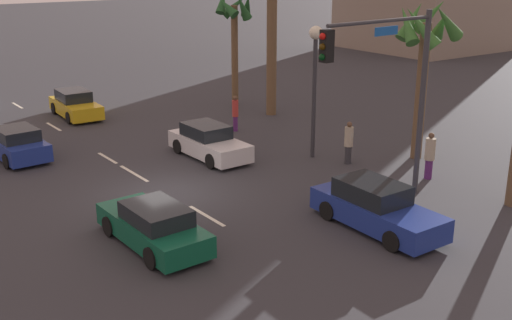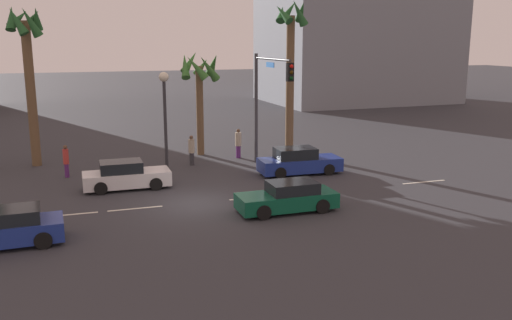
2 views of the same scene
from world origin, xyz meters
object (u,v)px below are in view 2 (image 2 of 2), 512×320
at_px(pedestrian_0, 238,143).
at_px(palm_tree_3, 290,52).
at_px(pedestrian_1, 66,160).
at_px(palm_tree_2, 28,56).
at_px(car_3, 299,162).
at_px(car_1, 126,176).
at_px(palm_tree_1, 200,78).
at_px(car_5, 8,229).
at_px(car_2, 288,198).
at_px(pedestrian_2, 192,150).
at_px(streetlamp, 165,101).
at_px(traffic_signal, 267,92).

height_order(pedestrian_0, palm_tree_3, palm_tree_3).
xyz_separation_m(pedestrian_1, palm_tree_2, (-1.74, 3.57, 5.46)).
bearing_deg(pedestrian_0, car_3, -68.74).
xyz_separation_m(car_1, palm_tree_2, (-4.58, 6.96, 5.77)).
distance_m(car_1, palm_tree_2, 10.13).
height_order(pedestrian_0, palm_tree_1, palm_tree_1).
relative_size(car_5, palm_tree_2, 0.43).
bearing_deg(car_3, palm_tree_1, 120.50).
relative_size(car_2, pedestrian_1, 2.45).
xyz_separation_m(pedestrian_0, pedestrian_1, (-10.33, -1.95, -0.02)).
relative_size(pedestrian_1, palm_tree_1, 0.26).
bearing_deg(pedestrian_2, streetlamp, -160.33).
relative_size(traffic_signal, pedestrian_1, 3.68).
bearing_deg(car_5, car_2, 3.41).
bearing_deg(streetlamp, traffic_signal, -15.80).
bearing_deg(car_5, traffic_signal, 33.91).
bearing_deg(pedestrian_0, traffic_signal, -77.28).
bearing_deg(traffic_signal, palm_tree_2, 159.00).
height_order(car_3, pedestrian_1, pedestrian_1).
xyz_separation_m(car_2, pedestrian_2, (-2.16, 10.22, 0.33)).
distance_m(car_1, palm_tree_3, 13.65).
distance_m(pedestrian_1, palm_tree_2, 6.75).
bearing_deg(streetlamp, pedestrian_0, 19.59).
distance_m(car_3, palm_tree_1, 9.02).
bearing_deg(traffic_signal, car_5, -146.09).
xyz_separation_m(car_3, palm_tree_2, (-14.07, 6.77, 5.74)).
xyz_separation_m(pedestrian_0, palm_tree_3, (3.52, 0.12, 5.64)).
bearing_deg(car_3, streetlamp, 153.34).
bearing_deg(car_1, traffic_signal, 13.94).
height_order(car_1, pedestrian_0, pedestrian_0).
bearing_deg(car_3, car_5, -154.23).
distance_m(pedestrian_0, palm_tree_2, 13.33).
xyz_separation_m(pedestrian_1, palm_tree_3, (13.85, 2.07, 5.66)).
distance_m(car_2, palm_tree_2, 17.97).
xyz_separation_m(car_2, palm_tree_1, (-0.95, 13.07, 4.33)).
distance_m(pedestrian_0, pedestrian_2, 3.44).
distance_m(car_1, car_2, 8.79).
distance_m(pedestrian_0, pedestrian_1, 10.51).
xyz_separation_m(car_1, traffic_signal, (8.22, 2.04, 3.79)).
height_order(car_3, palm_tree_2, palm_tree_2).
height_order(car_2, pedestrian_1, pedestrian_1).
bearing_deg(pedestrian_1, pedestrian_2, 6.41).
bearing_deg(pedestrian_1, streetlamp, 2.38).
bearing_deg(traffic_signal, pedestrian_1, 173.05).
bearing_deg(streetlamp, car_2, -68.79).
xyz_separation_m(car_3, palm_tree_1, (-4.03, 6.85, 4.26)).
bearing_deg(pedestrian_0, pedestrian_2, -160.45).
distance_m(car_1, traffic_signal, 9.28).
xyz_separation_m(car_3, palm_tree_3, (1.52, 5.27, 5.94)).
distance_m(car_1, pedestrian_0, 9.19).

